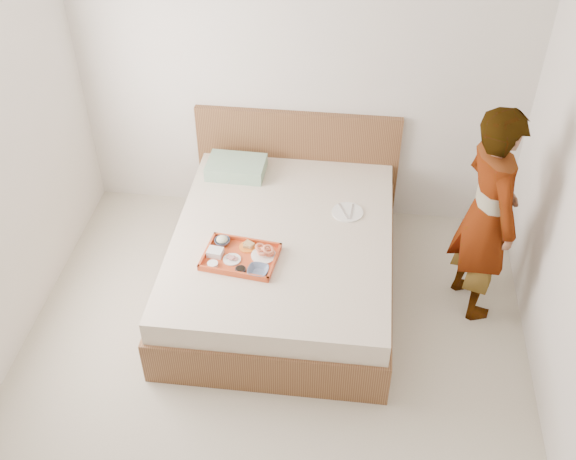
# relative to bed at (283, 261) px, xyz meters

# --- Properties ---
(ground) EXTENTS (3.50, 4.00, 0.01)m
(ground) POSITION_rel_bed_xyz_m (0.01, -1.00, -0.27)
(ground) COLOR beige
(ground) RESTS_ON ground
(ceiling) EXTENTS (3.50, 4.00, 0.01)m
(ceiling) POSITION_rel_bed_xyz_m (0.01, -1.00, 2.33)
(ceiling) COLOR white
(ceiling) RESTS_ON ground
(wall_back) EXTENTS (3.50, 0.01, 2.60)m
(wall_back) POSITION_rel_bed_xyz_m (0.01, 1.00, 1.04)
(wall_back) COLOR silver
(wall_back) RESTS_ON ground
(bed) EXTENTS (1.65, 2.00, 0.53)m
(bed) POSITION_rel_bed_xyz_m (0.00, 0.00, 0.00)
(bed) COLOR brown
(bed) RESTS_ON ground
(headboard) EXTENTS (1.65, 0.06, 0.95)m
(headboard) POSITION_rel_bed_xyz_m (0.00, 0.97, 0.21)
(headboard) COLOR brown
(headboard) RESTS_ON ground
(pillow) EXTENTS (0.46, 0.32, 0.11)m
(pillow) POSITION_rel_bed_xyz_m (-0.46, 0.69, 0.32)
(pillow) COLOR #94B995
(pillow) RESTS_ON bed
(tray) EXTENTS (0.54, 0.42, 0.05)m
(tray) POSITION_rel_bed_xyz_m (-0.25, -0.30, 0.29)
(tray) COLOR red
(tray) RESTS_ON bed
(prawn_plate) EXTENTS (0.19, 0.19, 0.01)m
(prawn_plate) POSITION_rel_bed_xyz_m (-0.10, -0.27, 0.28)
(prawn_plate) COLOR white
(prawn_plate) RESTS_ON tray
(navy_bowl_big) EXTENTS (0.16, 0.16, 0.03)m
(navy_bowl_big) POSITION_rel_bed_xyz_m (-0.11, -0.44, 0.30)
(navy_bowl_big) COLOR #151E41
(navy_bowl_big) RESTS_ON tray
(sauce_dish) EXTENTS (0.08, 0.08, 0.03)m
(sauce_dish) POSITION_rel_bed_xyz_m (-0.23, -0.44, 0.29)
(sauce_dish) COLOR black
(sauce_dish) RESTS_ON tray
(meat_plate) EXTENTS (0.14, 0.14, 0.01)m
(meat_plate) POSITION_rel_bed_xyz_m (-0.31, -0.33, 0.28)
(meat_plate) COLOR white
(meat_plate) RESTS_ON tray
(bread_plate) EXTENTS (0.13, 0.13, 0.01)m
(bread_plate) POSITION_rel_bed_xyz_m (-0.22, -0.19, 0.28)
(bread_plate) COLOR orange
(bread_plate) RESTS_ON tray
(salad_bowl) EXTENTS (0.12, 0.12, 0.03)m
(salad_bowl) POSITION_rel_bed_xyz_m (-0.40, -0.17, 0.30)
(salad_bowl) COLOR #151E41
(salad_bowl) RESTS_ON tray
(plastic_tub) EXTENTS (0.11, 0.10, 0.05)m
(plastic_tub) POSITION_rel_bed_xyz_m (-0.43, -0.30, 0.30)
(plastic_tub) COLOR silver
(plastic_tub) RESTS_ON tray
(cheese_round) EXTENTS (0.08, 0.08, 0.03)m
(cheese_round) POSITION_rel_bed_xyz_m (-0.42, -0.41, 0.29)
(cheese_round) COLOR white
(cheese_round) RESTS_ON tray
(dinner_plate) EXTENTS (0.26, 0.26, 0.01)m
(dinner_plate) POSITION_rel_bed_xyz_m (0.45, 0.29, 0.27)
(dinner_plate) COLOR white
(dinner_plate) RESTS_ON bed
(person) EXTENTS (0.57, 0.70, 1.64)m
(person) POSITION_rel_bed_xyz_m (1.38, 0.02, 0.55)
(person) COLOR silver
(person) RESTS_ON ground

